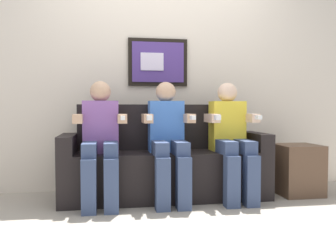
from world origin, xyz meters
name	(u,v)px	position (x,y,z in m)	size (l,w,h in m)	color
ground_plane	(171,206)	(0.00, 0.00, 0.00)	(5.66, 5.66, 0.00)	#9E9384
back_wall_assembly	(159,67)	(0.00, 0.76, 1.30)	(4.35, 0.10, 2.60)	beige
couch	(165,165)	(0.00, 0.33, 0.31)	(1.95, 0.58, 0.90)	black
person_on_left	(101,137)	(-0.61, 0.16, 0.61)	(0.46, 0.56, 1.11)	#8C59A5
person_in_middle	(168,136)	(0.00, 0.16, 0.61)	(0.46, 0.56, 1.11)	#3F72CC
person_on_right	(231,135)	(0.61, 0.16, 0.61)	(0.46, 0.56, 1.11)	yellow
side_table_right	(298,170)	(1.33, 0.22, 0.25)	(0.40, 0.40, 0.50)	brown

